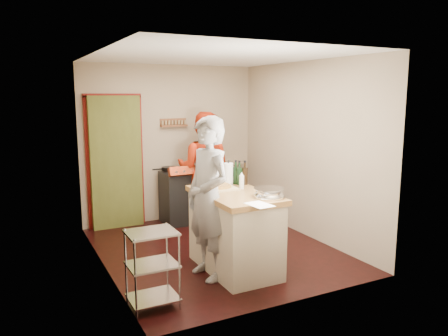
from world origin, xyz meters
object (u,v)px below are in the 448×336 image
Objects in this scene: stove at (181,196)px; island at (235,229)px; person_stripe at (208,198)px; wire_shelving at (152,265)px; person_red at (204,169)px.

island is at bearing -93.64° from stove.
person_stripe is at bearing -103.21° from stove.
stove is 2.30m from person_stripe.
person_stripe reaches higher than wire_shelving.
person_red is (1.64, 2.40, 0.48)m from wire_shelving.
island reaches higher than stove.
person_stripe is (0.81, 0.43, 0.50)m from wire_shelving.
island is 2.02m from person_red.
wire_shelving is (-1.33, -2.62, -0.01)m from stove.
person_red is (0.45, 1.92, 0.42)m from island.
wire_shelving is 2.95m from person_red.
person_stripe reaches higher than stove.
stove is 0.53× the size of person_stripe.
wire_shelving is 0.43× the size of person_red.
wire_shelving is 0.55× the size of island.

